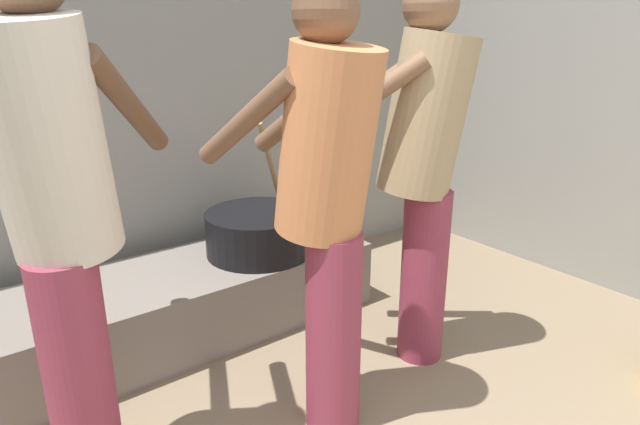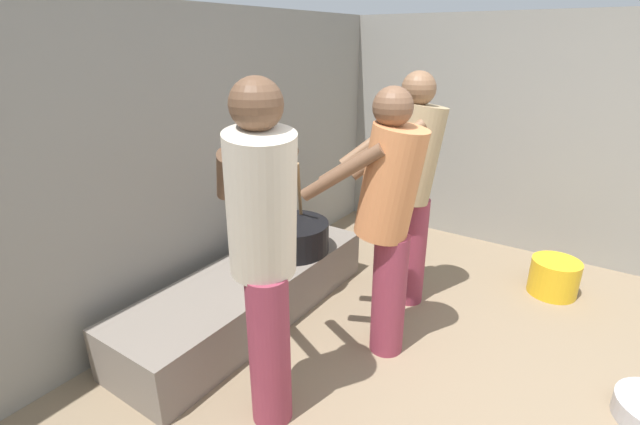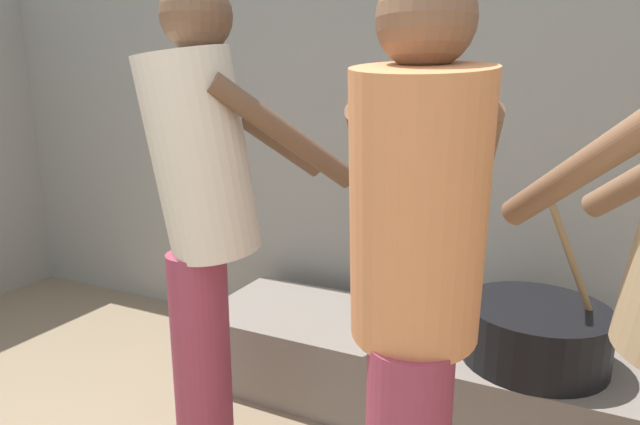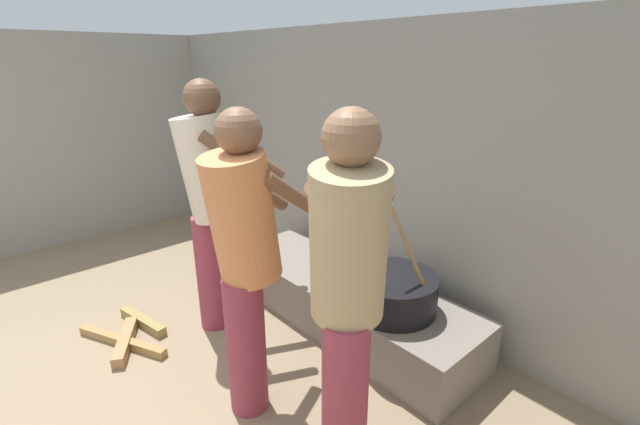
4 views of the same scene
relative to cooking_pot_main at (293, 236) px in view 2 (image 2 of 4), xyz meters
The scene contains 7 objects.
block_enclosure_rear 1.12m from the cooking_pot_main, 144.73° to the left, with size 5.43×0.20×2.00m, color gray.
hearth_ledge 0.52m from the cooking_pot_main, behind, with size 1.94×0.60×0.34m, color slate.
cooking_pot_main is the anchor object (origin of this frame).
cook_in_orange_shirt 0.99m from the cooking_pot_main, 105.62° to the right, with size 0.45×0.71×1.57m.
cook_in_cream_shirt 1.29m from the cooking_pot_main, 148.53° to the right, with size 0.69×0.72×1.66m.
cook_in_tan_shirt 0.95m from the cooking_pot_main, 65.18° to the right, with size 0.70×0.70×1.61m.
bucket_yellow_plastic 1.96m from the cooking_pot_main, 57.21° to the right, with size 0.34×0.34×0.27m, color gold.
Camera 2 is at (-1.57, 0.20, 1.79)m, focal length 25.24 mm.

